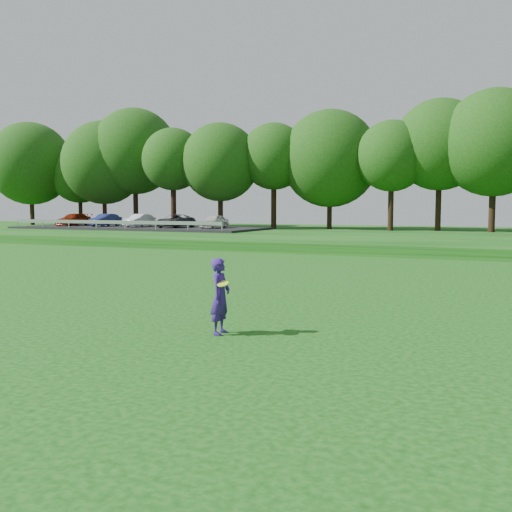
% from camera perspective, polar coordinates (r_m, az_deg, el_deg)
% --- Properties ---
extents(ground, '(140.00, 140.00, 0.00)m').
position_cam_1_polar(ground, '(14.16, -11.54, -6.05)').
color(ground, '#0B3D0C').
rests_on(ground, ground).
extents(berm, '(130.00, 30.00, 0.60)m').
position_cam_1_polar(berm, '(46.02, 14.20, 1.85)').
color(berm, '#0B3D0C').
rests_on(berm, ground).
extents(walking_path, '(130.00, 1.60, 0.04)m').
position_cam_1_polar(walking_path, '(32.39, 9.73, 0.18)').
color(walking_path, gray).
rests_on(walking_path, ground).
extents(treeline, '(104.00, 7.00, 15.00)m').
position_cam_1_polar(treeline, '(50.20, 15.23, 10.99)').
color(treeline, '#15420F').
rests_on(treeline, berm).
extents(parking_lot, '(24.00, 9.00, 1.38)m').
position_cam_1_polar(parking_lot, '(54.58, -11.70, 3.13)').
color(parking_lot, black).
rests_on(parking_lot, berm).
extents(woman, '(0.48, 0.62, 1.61)m').
position_cam_1_polar(woman, '(12.00, -3.58, -4.03)').
color(woman, navy).
rests_on(woman, ground).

